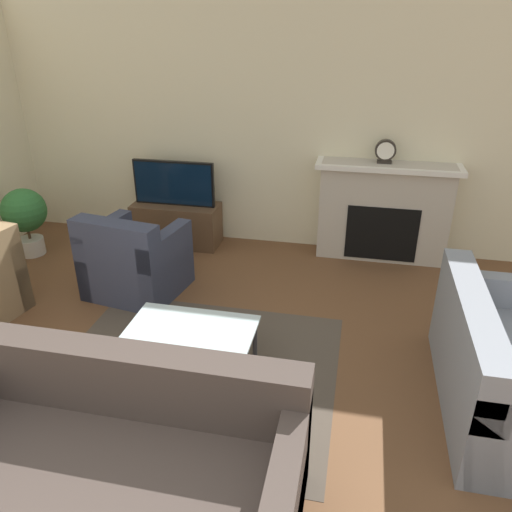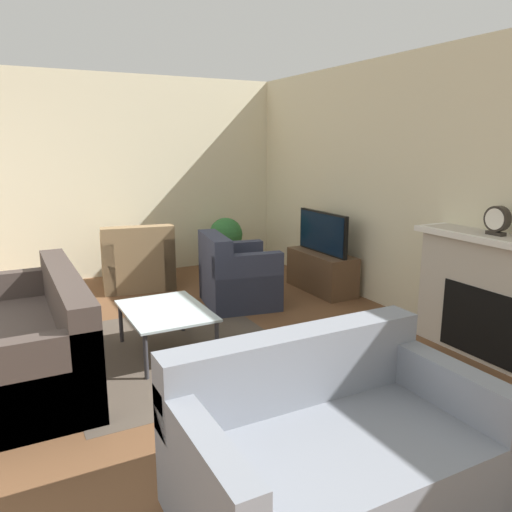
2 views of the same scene
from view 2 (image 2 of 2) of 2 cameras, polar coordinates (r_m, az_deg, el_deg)
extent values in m
cube|color=beige|center=(5.50, 16.64, 7.54)|extent=(8.91, 0.06, 2.70)
cube|color=beige|center=(7.07, -16.65, 8.59)|extent=(0.06, 7.86, 2.70)
cube|color=#4C4238|center=(4.57, -9.16, -10.57)|extent=(2.13, 1.88, 0.00)
cube|color=#BCB2A3|center=(4.65, 25.56, -4.38)|extent=(1.36, 0.32, 1.06)
cube|color=black|center=(4.58, 24.07, -7.03)|extent=(0.75, 0.01, 0.59)
cube|color=white|center=(4.51, 25.95, 1.72)|extent=(1.48, 0.38, 0.05)
cube|color=brown|center=(6.25, 7.51, -1.78)|extent=(0.99, 0.41, 0.48)
cube|color=black|center=(6.14, 7.64, 2.69)|extent=(0.93, 0.05, 0.51)
cube|color=black|center=(6.13, 7.43, 2.67)|extent=(0.89, 0.01, 0.47)
cube|color=#3D332D|center=(4.32, -25.74, -10.18)|extent=(1.94, 0.99, 0.42)
cube|color=#3D332D|center=(4.21, -20.90, -4.41)|extent=(1.94, 0.20, 0.40)
cube|color=#3D332D|center=(5.13, -26.29, -5.26)|extent=(0.14, 0.99, 0.66)
cube|color=#3D332D|center=(3.45, -25.29, -13.81)|extent=(0.14, 0.99, 0.66)
cube|color=gray|center=(2.72, 9.08, -23.21)|extent=(0.95, 1.54, 0.42)
cube|color=gray|center=(2.78, 4.67, -12.45)|extent=(0.20, 1.54, 0.40)
cube|color=gray|center=(2.37, -6.06, -25.66)|extent=(0.95, 0.14, 0.66)
cube|color=gray|center=(3.07, 20.20, -16.73)|extent=(0.95, 0.14, 0.66)
cube|color=#8C704C|center=(6.60, -13.38, -1.54)|extent=(0.93, 0.98, 0.42)
cube|color=#8C704C|center=(6.22, -13.31, 1.47)|extent=(0.34, 0.88, 0.40)
cube|color=#8C704C|center=(6.61, -10.31, -0.30)|extent=(0.81, 0.27, 0.66)
cube|color=#8C704C|center=(6.55, -16.58, -0.74)|extent=(0.81, 0.27, 0.66)
cube|color=#33384C|center=(5.68, -1.90, -3.49)|extent=(0.93, 0.88, 0.42)
cube|color=#33384C|center=(5.51, -4.72, 0.36)|extent=(0.84, 0.33, 0.40)
cube|color=#33384C|center=(5.34, -0.88, -3.23)|extent=(0.26, 0.77, 0.66)
cube|color=#33384C|center=(5.97, -2.84, -1.51)|extent=(0.26, 0.77, 0.66)
cylinder|color=#333338|center=(4.80, -15.19, -7.34)|extent=(0.04, 0.04, 0.38)
cylinder|color=#333338|center=(4.03, -12.48, -11.16)|extent=(0.04, 0.04, 0.38)
cylinder|color=#333338|center=(4.95, -8.38, -6.41)|extent=(0.04, 0.04, 0.38)
cylinder|color=#333338|center=(4.20, -4.49, -9.84)|extent=(0.04, 0.04, 0.38)
cube|color=silver|center=(4.41, -10.31, -6.15)|extent=(0.93, 0.68, 0.02)
cylinder|color=beige|center=(7.26, -3.42, -0.84)|extent=(0.28, 0.28, 0.19)
cylinder|color=#4C3823|center=(7.23, -3.43, 0.44)|extent=(0.03, 0.03, 0.14)
sphere|color=#2D6B33|center=(7.18, -3.46, 2.49)|extent=(0.48, 0.48, 0.48)
cube|color=#28231E|center=(4.56, 25.72, 2.35)|extent=(0.15, 0.07, 0.03)
cylinder|color=#28231E|center=(4.54, 25.87, 3.85)|extent=(0.21, 0.07, 0.21)
cylinder|color=white|center=(4.51, 25.59, 3.83)|extent=(0.17, 0.00, 0.17)
camera|label=1|loc=(3.38, -58.83, 17.79)|focal=35.00mm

